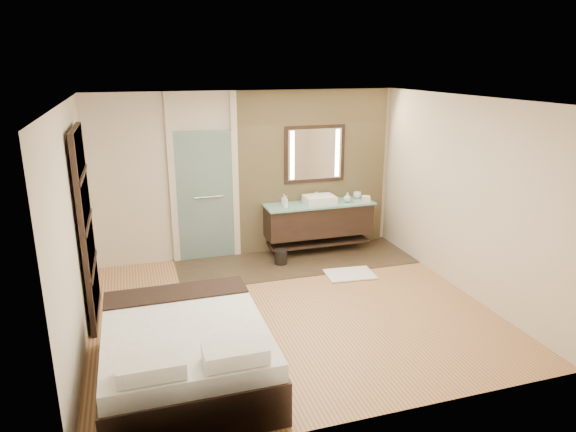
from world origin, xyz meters
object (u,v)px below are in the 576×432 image
object	(u,v)px
mirror_unit	(315,154)
bed	(186,352)
vanity	(319,219)
waste_bin	(281,257)

from	to	relation	value
mirror_unit	bed	size ratio (longest dim) A/B	0.53
vanity	mirror_unit	bearing A→B (deg)	90.00
bed	waste_bin	size ratio (longest dim) A/B	8.10
bed	waste_bin	bearing A→B (deg)	56.37
vanity	bed	xyz separation A→B (m)	(-2.58, -3.08, -0.26)
vanity	bed	size ratio (longest dim) A/B	0.92
vanity	waste_bin	world-z (taller)	vanity
mirror_unit	bed	distance (m)	4.41
mirror_unit	waste_bin	size ratio (longest dim) A/B	4.27
vanity	waste_bin	bearing A→B (deg)	-154.93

